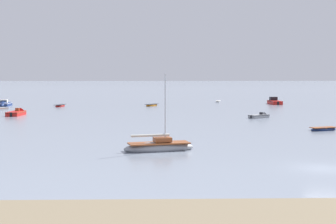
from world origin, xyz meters
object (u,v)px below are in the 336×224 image
at_px(rowboat_moored_2, 323,129).
at_px(rowboat_moored_4, 60,106).
at_px(motorboat_moored_3, 18,114).
at_px(rowboat_moored_1, 218,101).
at_px(rowboat_moored_3, 152,105).
at_px(sailboat_moored_0, 159,147).
at_px(motorboat_moored_4, 4,105).
at_px(motorboat_moored_5, 261,116).
at_px(motorboat_moored_1, 274,102).

relative_size(rowboat_moored_2, rowboat_moored_4, 0.93).
bearing_deg(motorboat_moored_3, rowboat_moored_4, -5.03).
height_order(rowboat_moored_1, rowboat_moored_3, rowboat_moored_3).
relative_size(sailboat_moored_0, motorboat_moored_3, 1.29).
bearing_deg(motorboat_moored_4, motorboat_moored_3, 18.32).
bearing_deg(rowboat_moored_1, motorboat_moored_4, 116.75).
relative_size(rowboat_moored_1, motorboat_moored_5, 0.78).
distance_m(rowboat_moored_1, motorboat_moored_5, 43.41).
distance_m(rowboat_moored_1, motorboat_moored_4, 50.91).
bearing_deg(motorboat_moored_5, motorboat_moored_4, 115.35).
relative_size(motorboat_moored_1, rowboat_moored_3, 1.66).
relative_size(motorboat_moored_4, rowboat_moored_4, 1.37).
height_order(motorboat_moored_4, rowboat_moored_4, motorboat_moored_4).
relative_size(rowboat_moored_1, motorboat_moored_3, 0.56).
distance_m(rowboat_moored_2, rowboat_moored_3, 52.24).
height_order(sailboat_moored_0, motorboat_moored_1, sailboat_moored_0).
bearing_deg(motorboat_moored_1, rowboat_moored_1, 55.75).
bearing_deg(motorboat_moored_5, motorboat_moored_1, 39.11).
distance_m(motorboat_moored_3, rowboat_moored_4, 21.83).
height_order(motorboat_moored_3, rowboat_moored_2, motorboat_moored_3).
bearing_deg(rowboat_moored_2, motorboat_moored_4, 119.55).
xyz_separation_m(motorboat_moored_3, motorboat_moored_4, (-9.32, 23.45, 0.06)).
relative_size(rowboat_moored_1, rowboat_moored_3, 0.83).
relative_size(motorboat_moored_4, rowboat_moored_2, 1.47).
height_order(motorboat_moored_3, rowboat_moored_4, motorboat_moored_3).
bearing_deg(rowboat_moored_3, rowboat_moored_4, -51.17).
xyz_separation_m(motorboat_moored_1, rowboat_moored_1, (-12.15, 7.73, -0.24)).
xyz_separation_m(rowboat_moored_1, rowboat_moored_3, (-16.54, -14.28, 0.03)).
distance_m(motorboat_moored_5, rowboat_moored_4, 46.97).
height_order(rowboat_moored_2, rowboat_moored_3, rowboat_moored_3).
distance_m(rowboat_moored_1, rowboat_moored_3, 21.85).
xyz_separation_m(motorboat_moored_3, motorboat_moored_5, (41.27, -6.01, -0.08)).
distance_m(motorboat_moored_3, rowboat_moored_3, 32.67).
relative_size(rowboat_moored_1, rowboat_moored_4, 0.77).
bearing_deg(motorboat_moored_4, rowboat_moored_4, 78.20).
bearing_deg(motorboat_moored_5, rowboat_moored_2, -111.79).
distance_m(sailboat_moored_0, motorboat_moored_4, 71.82).
bearing_deg(sailboat_moored_0, motorboat_moored_1, 54.21).
distance_m(motorboat_moored_5, rowboat_moored_3, 34.31).
bearing_deg(sailboat_moored_0, rowboat_moored_4, 94.58).
relative_size(sailboat_moored_0, motorboat_moored_4, 1.30).
height_order(rowboat_moored_1, motorboat_moored_4, motorboat_moored_4).
bearing_deg(rowboat_moored_4, rowboat_moored_3, 106.13).
bearing_deg(motorboat_moored_3, rowboat_moored_1, -43.15).
bearing_deg(motorboat_moored_5, rowboat_moored_4, 109.59).
distance_m(motorboat_moored_1, rowboat_moored_4, 49.21).
height_order(motorboat_moored_1, rowboat_moored_1, motorboat_moored_1).
distance_m(sailboat_moored_0, rowboat_moored_3, 63.16).
height_order(motorboat_moored_4, motorboat_moored_5, motorboat_moored_4).
height_order(motorboat_moored_5, rowboat_moored_4, motorboat_moored_5).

